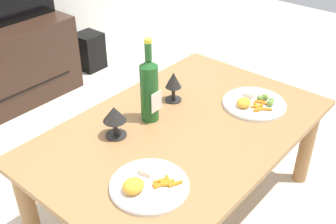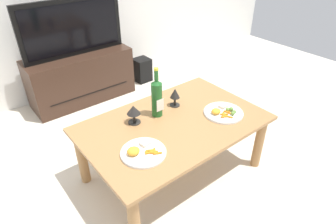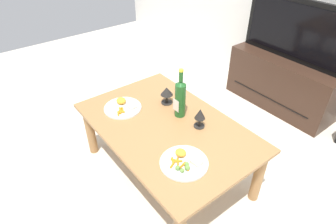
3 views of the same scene
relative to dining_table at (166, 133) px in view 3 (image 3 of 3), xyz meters
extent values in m
plane|color=beige|center=(0.00, 0.00, -0.40)|extent=(6.40, 6.40, 0.00)
cube|color=#9E7042|center=(0.00, 0.00, 0.06)|extent=(1.26, 0.82, 0.03)
cylinder|color=#9E7042|center=(-0.57, -0.34, -0.18)|extent=(0.07, 0.07, 0.45)
cylinder|color=#9E7042|center=(-0.57, 0.34, -0.18)|extent=(0.07, 0.07, 0.45)
cylinder|color=#9E7042|center=(0.57, 0.34, -0.18)|extent=(0.07, 0.07, 0.45)
cube|color=#382319|center=(-0.04, 1.50, -0.14)|extent=(1.07, 0.41, 0.52)
cube|color=black|center=(-0.04, 1.29, -0.24)|extent=(0.86, 0.01, 0.01)
cube|color=black|center=(-0.04, 1.50, 0.39)|extent=(1.03, 0.04, 0.55)
cube|color=black|center=(-0.04, 1.48, 0.39)|extent=(0.95, 0.01, 0.46)
cylinder|color=#1E5923|center=(-0.03, 0.15, 0.20)|extent=(0.08, 0.08, 0.25)
cone|color=#1E5923|center=(-0.03, 0.15, 0.34)|extent=(0.08, 0.08, 0.03)
cylinder|color=#1E5923|center=(-0.03, 0.15, 0.39)|extent=(0.03, 0.03, 0.07)
cylinder|color=yellow|center=(-0.03, 0.15, 0.43)|extent=(0.03, 0.03, 0.02)
cube|color=silver|center=(-0.03, 0.11, 0.17)|extent=(0.06, 0.00, 0.09)
cylinder|color=black|center=(-0.22, 0.17, 0.08)|extent=(0.09, 0.09, 0.01)
cylinder|color=black|center=(-0.22, 0.17, 0.11)|extent=(0.02, 0.02, 0.07)
cone|color=black|center=(-0.22, 0.17, 0.18)|extent=(0.09, 0.09, 0.06)
cylinder|color=black|center=(0.15, 0.17, 0.08)|extent=(0.08, 0.08, 0.01)
cylinder|color=black|center=(0.15, 0.17, 0.11)|extent=(0.02, 0.02, 0.06)
cone|color=black|center=(0.15, 0.17, 0.18)|extent=(0.07, 0.07, 0.07)
cylinder|color=white|center=(-0.35, -0.14, 0.08)|extent=(0.28, 0.28, 0.01)
torus|color=white|center=(-0.35, -0.14, 0.09)|extent=(0.27, 0.27, 0.01)
ellipsoid|color=orange|center=(-0.41, -0.12, 0.11)|extent=(0.08, 0.07, 0.04)
cube|color=beige|center=(-0.30, -0.09, 0.09)|extent=(0.07, 0.06, 0.02)
cylinder|color=orange|center=(-0.29, -0.21, 0.09)|extent=(0.05, 0.03, 0.01)
cylinder|color=orange|center=(-0.31, -0.19, 0.09)|extent=(0.04, 0.05, 0.01)
cylinder|color=orange|center=(-0.30, -0.18, 0.09)|extent=(0.04, 0.05, 0.01)
cylinder|color=orange|center=(-0.30, -0.18, 0.09)|extent=(0.05, 0.04, 0.01)
cylinder|color=orange|center=(-0.32, -0.16, 0.09)|extent=(0.05, 0.03, 0.01)
cylinder|color=orange|center=(-0.33, -0.17, 0.09)|extent=(0.04, 0.05, 0.01)
cylinder|color=orange|center=(-0.33, -0.17, 0.09)|extent=(0.05, 0.03, 0.01)
cylinder|color=white|center=(0.35, -0.14, 0.08)|extent=(0.29, 0.29, 0.01)
torus|color=white|center=(0.35, -0.14, 0.09)|extent=(0.28, 0.28, 0.01)
ellipsoid|color=orange|center=(0.29, -0.12, 0.10)|extent=(0.07, 0.06, 0.04)
cube|color=beige|center=(0.40, -0.09, 0.09)|extent=(0.07, 0.06, 0.02)
cylinder|color=orange|center=(0.39, -0.16, 0.09)|extent=(0.06, 0.03, 0.01)
cylinder|color=orange|center=(0.37, -0.16, 0.09)|extent=(0.03, 0.06, 0.01)
cylinder|color=orange|center=(0.33, -0.17, 0.09)|extent=(0.04, 0.05, 0.01)
cylinder|color=orange|center=(0.33, -0.17, 0.09)|extent=(0.05, 0.04, 0.01)
cylinder|color=orange|center=(0.31, -0.19, 0.09)|extent=(0.05, 0.04, 0.01)
cylinder|color=orange|center=(0.31, -0.17, 0.09)|extent=(0.05, 0.04, 0.01)
cylinder|color=orange|center=(0.33, -0.21, 0.09)|extent=(0.04, 0.05, 0.01)
sphere|color=olive|center=(0.38, -0.15, 0.10)|extent=(0.03, 0.03, 0.03)
sphere|color=olive|center=(0.40, -0.20, 0.10)|extent=(0.02, 0.02, 0.02)
sphere|color=olive|center=(0.37, -0.21, 0.10)|extent=(0.03, 0.03, 0.03)
sphere|color=olive|center=(0.41, -0.16, 0.10)|extent=(0.03, 0.03, 0.03)
camera|label=1|loc=(-1.11, -0.87, 1.05)|focal=43.98mm
camera|label=2|loc=(-1.06, -1.27, 1.22)|focal=30.96mm
camera|label=3|loc=(1.22, -0.93, 1.30)|focal=30.54mm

